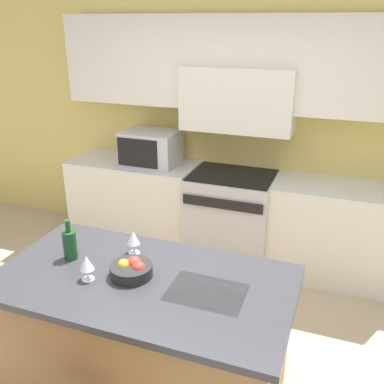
{
  "coord_description": "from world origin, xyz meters",
  "views": [
    {
      "loc": [
        1.0,
        -1.98,
        2.35
      ],
      "look_at": [
        -0.02,
        0.77,
        1.16
      ],
      "focal_mm": 40.0,
      "sensor_mm": 36.0,
      "label": 1
    }
  ],
  "objects_px": {
    "wine_bottle": "(70,244)",
    "wine_glass_near": "(87,264)",
    "microwave": "(151,148)",
    "fruit_bowl": "(132,269)",
    "range_stove": "(231,217)",
    "wine_glass_far": "(133,239)"
  },
  "relations": [
    {
      "from": "wine_bottle",
      "to": "wine_glass_near",
      "type": "xyz_separation_m",
      "value": [
        0.24,
        -0.18,
        0.01
      ]
    },
    {
      "from": "microwave",
      "to": "wine_bottle",
      "type": "bearing_deg",
      "value": -80.53
    },
    {
      "from": "wine_glass_near",
      "to": "fruit_bowl",
      "type": "relative_size",
      "value": 0.62
    },
    {
      "from": "microwave",
      "to": "wine_glass_near",
      "type": "bearing_deg",
      "value": -74.91
    },
    {
      "from": "microwave",
      "to": "wine_glass_near",
      "type": "distance_m",
      "value": 2.13
    },
    {
      "from": "wine_bottle",
      "to": "fruit_bowl",
      "type": "xyz_separation_m",
      "value": [
        0.46,
        -0.04,
        -0.06
      ]
    },
    {
      "from": "range_stove",
      "to": "fruit_bowl",
      "type": "distance_m",
      "value": 1.97
    },
    {
      "from": "wine_bottle",
      "to": "wine_glass_near",
      "type": "bearing_deg",
      "value": -36.1
    },
    {
      "from": "wine_glass_far",
      "to": "range_stove",
      "type": "bearing_deg",
      "value": 82.63
    },
    {
      "from": "wine_glass_near",
      "to": "wine_glass_far",
      "type": "distance_m",
      "value": 0.39
    },
    {
      "from": "wine_glass_near",
      "to": "wine_glass_far",
      "type": "relative_size",
      "value": 1.0
    },
    {
      "from": "range_stove",
      "to": "wine_glass_far",
      "type": "distance_m",
      "value": 1.77
    },
    {
      "from": "range_stove",
      "to": "wine_glass_far",
      "type": "bearing_deg",
      "value": -97.37
    },
    {
      "from": "wine_bottle",
      "to": "range_stove",
      "type": "bearing_deg",
      "value": 73.01
    },
    {
      "from": "fruit_bowl",
      "to": "wine_glass_far",
      "type": "bearing_deg",
      "value": 114.71
    },
    {
      "from": "wine_glass_near",
      "to": "range_stove",
      "type": "bearing_deg",
      "value": 80.86
    },
    {
      "from": "range_stove",
      "to": "wine_bottle",
      "type": "xyz_separation_m",
      "value": [
        -0.57,
        -1.86,
        0.55
      ]
    },
    {
      "from": "fruit_bowl",
      "to": "range_stove",
      "type": "bearing_deg",
      "value": 86.83
    },
    {
      "from": "range_stove",
      "to": "wine_bottle",
      "type": "bearing_deg",
      "value": -106.99
    },
    {
      "from": "range_stove",
      "to": "wine_bottle",
      "type": "relative_size",
      "value": 3.44
    },
    {
      "from": "wine_glass_far",
      "to": "fruit_bowl",
      "type": "height_order",
      "value": "wine_glass_far"
    },
    {
      "from": "range_stove",
      "to": "fruit_bowl",
      "type": "bearing_deg",
      "value": -93.17
    }
  ]
}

